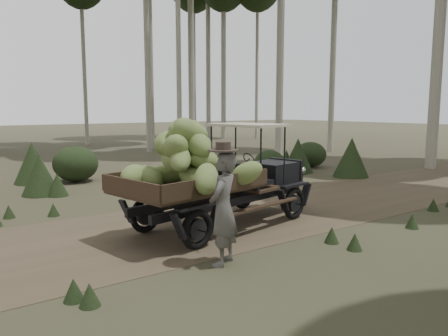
# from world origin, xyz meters

# --- Properties ---
(ground) EXTENTS (120.00, 120.00, 0.00)m
(ground) POSITION_xyz_m (0.00, 0.00, 0.00)
(ground) COLOR #473D2B
(ground) RESTS_ON ground
(dirt_track) EXTENTS (70.00, 4.00, 0.01)m
(dirt_track) POSITION_xyz_m (0.00, 0.00, 0.00)
(dirt_track) COLOR brown
(dirt_track) RESTS_ON ground
(banana_truck) EXTENTS (4.74, 2.67, 2.34)m
(banana_truck) POSITION_xyz_m (-0.72, -0.51, 1.34)
(banana_truck) COLOR black
(banana_truck) RESTS_ON ground
(farmer) EXTENTS (0.77, 0.71, 1.91)m
(farmer) POSITION_xyz_m (-1.44, -2.22, 0.91)
(farmer) COLOR #504F49
(farmer) RESTS_ON ground
(undergrowth) EXTENTS (22.01, 21.97, 1.39)m
(undergrowth) POSITION_xyz_m (-0.59, -0.78, 0.56)
(undergrowth) COLOR #233319
(undergrowth) RESTS_ON ground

